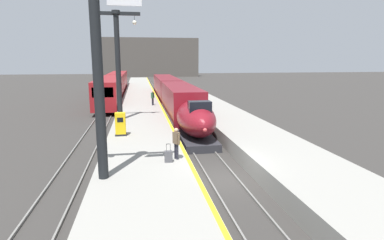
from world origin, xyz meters
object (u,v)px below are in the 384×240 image
(station_column_mid, at_px, (118,55))
(rolling_suitcase, at_px, (168,156))
(station_column_near, at_px, (98,46))
(regional_train_adjacent, at_px, (115,85))
(ticket_machine_yellow, at_px, (121,125))
(passenger_mid_platform, at_px, (153,97))
(highspeed_train_main, at_px, (174,95))
(passenger_near_edge, at_px, (176,141))

(station_column_mid, height_order, rolling_suitcase, station_column_mid)
(station_column_near, bearing_deg, regional_train_adjacent, 93.27)
(station_column_mid, xyz_separation_m, ticket_machine_yellow, (0.35, -6.02, -4.80))
(station_column_near, bearing_deg, passenger_mid_platform, 81.97)
(highspeed_train_main, height_order, rolling_suitcase, highspeed_train_main)
(passenger_near_edge, distance_m, passenger_mid_platform, 20.35)
(highspeed_train_main, distance_m, station_column_near, 25.77)
(highspeed_train_main, distance_m, regional_train_adjacent, 16.90)
(station_column_near, bearing_deg, highspeed_train_main, 76.64)
(highspeed_train_main, bearing_deg, passenger_mid_platform, -141.53)
(station_column_near, relative_size, passenger_mid_platform, 5.57)
(station_column_near, distance_m, passenger_mid_platform, 23.21)
(passenger_near_edge, bearing_deg, highspeed_train_main, 83.98)
(rolling_suitcase, distance_m, ticket_machine_yellow, 6.95)
(highspeed_train_main, height_order, regional_train_adjacent, regional_train_adjacent)
(rolling_suitcase, relative_size, ticket_machine_yellow, 0.61)
(highspeed_train_main, xyz_separation_m, passenger_mid_platform, (-2.67, -2.12, 0.11))
(highspeed_train_main, distance_m, ticket_machine_yellow, 17.45)
(passenger_near_edge, relative_size, ticket_machine_yellow, 1.06)
(passenger_mid_platform, bearing_deg, rolling_suitcase, -90.45)
(passenger_near_edge, xyz_separation_m, passenger_mid_platform, (-0.30, 20.35, 0.00))
(station_column_near, bearing_deg, rolling_suitcase, 29.28)
(rolling_suitcase, xyz_separation_m, ticket_machine_yellow, (-2.72, 6.38, 0.44))
(regional_train_adjacent, height_order, ticket_machine_yellow, regional_train_adjacent)
(station_column_near, relative_size, station_column_mid, 1.02)
(station_column_near, xyz_separation_m, passenger_mid_platform, (3.18, 22.50, -4.76))
(rolling_suitcase, bearing_deg, regional_train_adjacent, 97.94)
(highspeed_train_main, bearing_deg, ticket_machine_yellow, -108.54)
(station_column_mid, bearing_deg, regional_train_adjacent, 94.96)
(passenger_near_edge, relative_size, passenger_mid_platform, 1.00)
(highspeed_train_main, bearing_deg, station_column_near, -103.36)
(regional_train_adjacent, bearing_deg, highspeed_train_main, -61.36)
(regional_train_adjacent, relative_size, station_column_near, 3.89)
(station_column_near, bearing_deg, station_column_mid, 90.22)
(regional_train_adjacent, xyz_separation_m, station_column_near, (2.26, -39.45, 4.67))
(station_column_mid, height_order, passenger_near_edge, station_column_mid)
(regional_train_adjacent, height_order, rolling_suitcase, regional_train_adjacent)
(station_column_near, relative_size, ticket_machine_yellow, 5.88)
(highspeed_train_main, xyz_separation_m, station_column_mid, (-5.90, -10.52, 4.66))
(passenger_mid_platform, xyz_separation_m, ticket_machine_yellow, (-2.88, -14.43, -0.25))
(station_column_mid, height_order, ticket_machine_yellow, station_column_mid)
(ticket_machine_yellow, bearing_deg, highspeed_train_main, 71.46)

